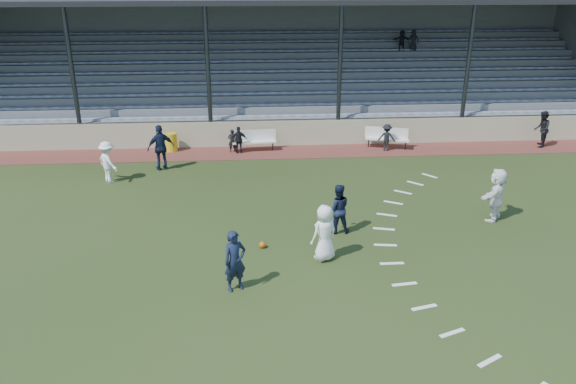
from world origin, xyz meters
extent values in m
plane|color=#253415|center=(0.00, 0.00, 0.00)|extent=(90.00, 90.00, 0.00)
cube|color=#5D2A25|center=(0.00, 10.50, 0.01)|extent=(34.00, 2.00, 0.02)
cube|color=#B6AE8C|center=(0.00, 11.55, 0.60)|extent=(34.00, 0.18, 1.20)
cube|color=silver|center=(-1.00, 10.69, 0.45)|extent=(2.02, 0.55, 0.06)
cube|color=silver|center=(-1.00, 10.91, 0.70)|extent=(2.00, 0.21, 0.54)
cylinder|color=#2A2C31|center=(-1.85, 10.63, 0.22)|extent=(0.06, 0.06, 0.40)
cylinder|color=#2A2C31|center=(-0.15, 10.76, 0.22)|extent=(0.06, 0.06, 0.40)
cube|color=silver|center=(5.18, 10.68, 0.45)|extent=(2.03, 0.97, 0.06)
cube|color=silver|center=(5.18, 10.90, 0.70)|extent=(1.93, 0.64, 0.54)
cylinder|color=#2A2C31|center=(4.37, 10.93, 0.22)|extent=(0.06, 0.06, 0.40)
cylinder|color=#2A2C31|center=(6.00, 10.44, 0.22)|extent=(0.06, 0.06, 0.40)
cylinder|color=gold|center=(-4.79, 11.00, 0.44)|extent=(0.52, 0.52, 0.84)
sphere|color=#C2560B|center=(-0.87, 1.23, 0.10)|extent=(0.21, 0.21, 0.21)
imported|color=white|center=(0.91, 0.41, 0.85)|extent=(0.99, 0.89, 1.70)
imported|color=#131B34|center=(-1.63, -1.06, 0.85)|extent=(0.73, 0.64, 1.70)
imported|color=#131B34|center=(1.56, 2.16, 0.82)|extent=(0.80, 0.63, 1.64)
imported|color=white|center=(-6.77, 7.25, 0.83)|extent=(1.18, 1.20, 1.65)
imported|color=#131B34|center=(-4.88, 8.54, 0.96)|extent=(1.22, 0.87, 1.92)
imported|color=white|center=(7.00, 2.77, 0.91)|extent=(1.51, 1.63, 1.82)
imported|color=black|center=(12.44, 10.48, 0.87)|extent=(0.94, 1.02, 1.70)
imported|color=black|center=(-2.00, 10.65, 0.55)|extent=(0.44, 0.34, 1.07)
imported|color=black|center=(-1.68, 10.46, 0.64)|extent=(0.75, 0.36, 1.24)
imported|color=black|center=(5.08, 10.40, 0.64)|extent=(0.90, 0.66, 1.25)
cube|color=slate|center=(0.00, 12.10, 0.60)|extent=(34.00, 0.80, 1.20)
cube|color=#8896A5|center=(0.00, 12.20, 1.25)|extent=(33.00, 0.28, 0.10)
cube|color=slate|center=(0.00, 12.90, 0.80)|extent=(34.00, 0.80, 1.60)
cube|color=#8896A5|center=(0.00, 13.00, 1.65)|extent=(33.00, 0.28, 0.10)
cube|color=slate|center=(0.00, 13.70, 1.00)|extent=(34.00, 0.80, 2.00)
cube|color=#8896A5|center=(0.00, 13.80, 2.05)|extent=(33.00, 0.28, 0.10)
cube|color=slate|center=(0.00, 14.50, 1.20)|extent=(34.00, 0.80, 2.40)
cube|color=#8896A5|center=(0.00, 14.60, 2.45)|extent=(33.00, 0.28, 0.10)
cube|color=slate|center=(0.00, 15.30, 1.40)|extent=(34.00, 0.80, 2.80)
cube|color=#8896A5|center=(0.00, 15.40, 2.85)|extent=(33.00, 0.28, 0.10)
cube|color=slate|center=(0.00, 16.10, 1.60)|extent=(34.00, 0.80, 3.20)
cube|color=#8896A5|center=(0.00, 16.20, 3.25)|extent=(33.00, 0.28, 0.10)
cube|color=slate|center=(0.00, 16.90, 1.80)|extent=(34.00, 0.80, 3.60)
cube|color=#8896A5|center=(0.00, 17.00, 3.65)|extent=(33.00, 0.28, 0.10)
cube|color=slate|center=(0.00, 17.70, 2.00)|extent=(34.00, 0.80, 4.00)
cube|color=#8896A5|center=(0.00, 17.80, 4.05)|extent=(33.00, 0.28, 0.10)
cube|color=slate|center=(0.00, 18.50, 2.20)|extent=(34.00, 0.80, 4.40)
cube|color=#8896A5|center=(0.00, 18.60, 4.45)|extent=(33.00, 0.28, 0.10)
cube|color=slate|center=(0.00, 19.10, 3.20)|extent=(34.00, 0.40, 6.40)
cylinder|color=#2A2C31|center=(-9.00, 11.65, 3.25)|extent=(0.20, 0.20, 6.50)
cylinder|color=#2A2C31|center=(-3.00, 11.65, 3.25)|extent=(0.20, 0.20, 6.50)
cylinder|color=#2A2C31|center=(3.00, 11.65, 3.25)|extent=(0.20, 0.20, 6.50)
cylinder|color=#2A2C31|center=(9.00, 11.65, 3.25)|extent=(0.20, 0.20, 6.50)
cylinder|color=#2A2C31|center=(0.00, 11.55, 1.25)|extent=(34.00, 0.05, 0.05)
imported|color=black|center=(7.86, 16.94, 4.16)|extent=(0.62, 0.48, 1.11)
imported|color=black|center=(7.20, 16.94, 4.15)|extent=(1.04, 0.41, 1.09)
cube|color=white|center=(6.12, 7.01, 0.01)|extent=(0.54, 0.61, 0.01)
cube|color=white|center=(5.29, 6.22, 0.01)|extent=(0.59, 0.56, 0.01)
cube|color=white|center=(4.57, 5.34, 0.01)|extent=(0.64, 0.51, 0.01)
cube|color=white|center=(3.96, 4.38, 0.01)|extent=(0.67, 0.44, 0.01)
cube|color=white|center=(3.48, 3.34, 0.01)|extent=(0.70, 0.37, 0.01)
cube|color=white|center=(3.13, 2.26, 0.01)|extent=(0.71, 0.29, 0.01)
cube|color=white|center=(2.92, 1.14, 0.01)|extent=(0.71, 0.21, 0.01)
cube|color=white|center=(2.85, 0.00, 0.01)|extent=(0.70, 0.12, 0.01)
cube|color=white|center=(2.92, -1.14, 0.01)|extent=(0.71, 0.21, 0.01)
cube|color=white|center=(3.13, -2.26, 0.01)|extent=(0.71, 0.29, 0.01)
cube|color=white|center=(3.48, -3.34, 0.01)|extent=(0.70, 0.37, 0.01)
cube|color=white|center=(3.96, -4.38, 0.01)|extent=(0.67, 0.44, 0.01)
camera|label=1|loc=(-1.12, -14.01, 8.08)|focal=35.00mm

